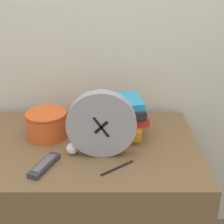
# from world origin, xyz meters

# --- Properties ---
(wall_back) EXTENTS (6.00, 0.04, 2.40)m
(wall_back) POSITION_xyz_m (0.00, 0.72, 1.20)
(wall_back) COLOR silver
(wall_back) RESTS_ON ground_plane
(desk) EXTENTS (1.00, 0.65, 0.78)m
(desk) POSITION_xyz_m (0.00, 0.32, 0.39)
(desk) COLOR brown
(desk) RESTS_ON ground_plane
(desk_clock) EXTENTS (0.27, 0.05, 0.27)m
(desk_clock) POSITION_xyz_m (0.09, 0.24, 0.91)
(desk_clock) COLOR #99999E
(desk_clock) RESTS_ON desk
(book_stack) EXTENTS (0.24, 0.22, 0.17)m
(book_stack) POSITION_xyz_m (0.17, 0.41, 0.86)
(book_stack) COLOR yellow
(book_stack) RESTS_ON desk
(basket) EXTENTS (0.19, 0.19, 0.12)m
(basket) POSITION_xyz_m (-0.16, 0.40, 0.84)
(basket) COLOR #E05623
(basket) RESTS_ON desk
(tv_remote) EXTENTS (0.10, 0.17, 0.02)m
(tv_remote) POSITION_xyz_m (-0.13, 0.15, 0.79)
(tv_remote) COLOR #333338
(tv_remote) RESTS_ON desk
(crumpled_paper_ball) EXTENTS (0.05, 0.05, 0.05)m
(crumpled_paper_ball) POSITION_xyz_m (-0.03, 0.24, 0.80)
(crumpled_paper_ball) COLOR white
(crumpled_paper_ball) RESTS_ON desk
(pen) EXTENTS (0.12, 0.10, 0.01)m
(pen) POSITION_xyz_m (0.15, 0.14, 0.78)
(pen) COLOR black
(pen) RESTS_ON desk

